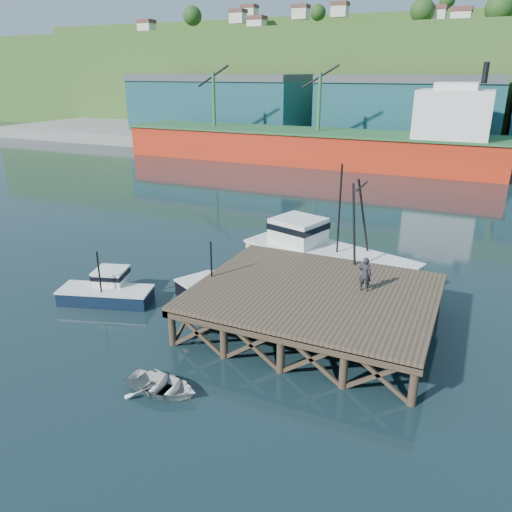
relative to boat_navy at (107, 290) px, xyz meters
The scene contains 12 objects.
ground 6.82m from the boat_navy, 17.46° to the left, with size 300.00×300.00×0.00m, color black.
wharf 12.19m from the boat_navy, ahead, with size 12.00×10.00×2.62m.
far_quay 72.33m from the boat_navy, 84.86° to the left, with size 160.00×40.00×2.00m, color gray.
warehouse_left 73.09m from the boat_navy, 113.05° to the left, with size 32.00×16.00×9.00m, color #1A5858.
warehouse_mid 67.60m from the boat_navy, 84.48° to the left, with size 28.00×16.00×9.00m, color #1A5858.
cargo_ship 50.15m from the boat_navy, 92.27° to the left, with size 55.50×10.00×13.75m.
hillside 102.76m from the boat_navy, 86.37° to the left, with size 220.00×50.00×22.00m, color #2D511E.
boat_navy is the anchor object (origin of this frame).
boat_black 7.07m from the boat_navy, 17.80° to the left, with size 7.08×5.99×4.14m.
trawler 13.58m from the boat_navy, 39.04° to the left, with size 11.88×7.14×7.50m.
dinghy 10.14m from the boat_navy, 37.37° to the right, with size 2.30×3.23×0.67m, color silver.
dockworker 14.77m from the boat_navy, 11.65° to the left, with size 0.66×0.43×1.80m, color #202129.
Camera 1 is at (12.48, -22.58, 12.65)m, focal length 35.00 mm.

